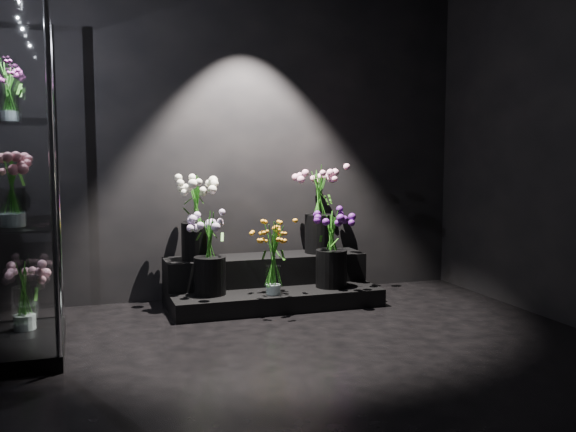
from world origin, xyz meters
name	(u,v)px	position (x,y,z in m)	size (l,w,h in m)	color
floor	(324,370)	(0.00, 0.00, 0.00)	(4.00, 4.00, 0.00)	black
wall_back	(238,132)	(0.00, 2.00, 1.40)	(4.00, 4.00, 0.00)	black
display_riser	(269,283)	(0.17, 1.67, 0.15)	(1.67, 0.74, 0.37)	black
display_case	(9,185)	(-1.70, 0.88, 1.04)	(0.57, 0.94, 2.08)	black
bouquet_orange_bells	(273,258)	(0.10, 1.33, 0.43)	(0.28, 0.28, 0.55)	white
bouquet_lilac	(210,248)	(-0.36, 1.49, 0.50)	(0.40, 0.40, 0.63)	black
bouquet_purple	(331,245)	(0.63, 1.45, 0.48)	(0.41, 0.41, 0.63)	black
bouquet_cream_roses	(196,212)	(-0.41, 1.74, 0.75)	(0.43, 0.43, 0.66)	black
bouquet_pink_roses	(319,202)	(0.65, 1.76, 0.81)	(0.43, 0.43, 0.75)	black
bouquet_case_pink	(11,189)	(-1.67, 0.66, 1.03)	(0.32, 0.32, 0.42)	white
bouquet_case_magenta	(8,91)	(-1.69, 1.01, 1.61)	(0.31, 0.31, 0.35)	white
bouquet_case_base_pink	(23,293)	(-1.66, 1.06, 0.33)	(0.37, 0.37, 0.45)	white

